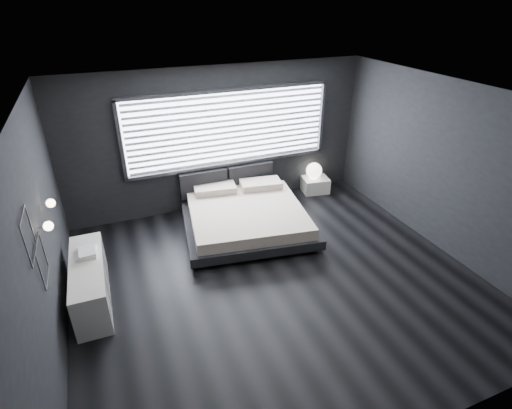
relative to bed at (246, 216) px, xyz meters
name	(u,v)px	position (x,y,z in m)	size (l,w,h in m)	color
room	(279,200)	(-0.10, -1.59, 1.13)	(6.04, 6.00, 2.80)	black
window	(230,129)	(0.10, 1.10, 1.34)	(4.14, 0.09, 1.52)	white
headboard	(227,180)	(-0.01, 1.05, 0.30)	(1.96, 0.16, 0.52)	black
sconce_near	(48,226)	(-2.99, -1.54, 1.33)	(0.18, 0.11, 0.11)	silver
sconce_far	(50,203)	(-2.99, -0.94, 1.33)	(0.18, 0.11, 0.11)	silver
wall_art_upper	(28,236)	(-3.08, -2.14, 1.58)	(0.01, 0.48, 0.48)	#47474C
wall_art_lower	(42,261)	(-3.08, -1.89, 1.11)	(0.01, 0.48, 0.48)	#47474C
bed	(246,216)	(0.00, 0.00, 0.00)	(2.58, 2.49, 0.59)	black
nightstand	(315,185)	(1.99, 0.91, -0.11)	(0.55, 0.46, 0.32)	white
orb_lamp	(314,171)	(1.95, 0.94, 0.22)	(0.34, 0.34, 0.34)	white
dresser	(90,282)	(-2.75, -1.02, 0.05)	(0.48, 1.62, 0.65)	white
book_stack	(87,252)	(-2.73, -0.78, 0.40)	(0.28, 0.36, 0.07)	white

